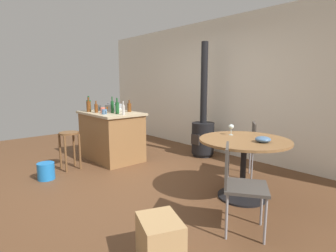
{
  "coord_description": "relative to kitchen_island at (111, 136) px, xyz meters",
  "views": [
    {
      "loc": [
        3.23,
        -2.12,
        1.46
      ],
      "look_at": [
        0.21,
        0.56,
        0.79
      ],
      "focal_mm": 28.4,
      "sensor_mm": 36.0,
      "label": 1
    }
  ],
  "objects": [
    {
      "name": "serving_bowl",
      "position": [
        2.87,
        0.38,
        0.34
      ],
      "size": [
        0.18,
        0.18,
        0.07
      ],
      "primitive_type": "ellipsoid",
      "color": "#4C7099",
      "rests_on": "dining_table"
    },
    {
      "name": "dining_table",
      "position": [
        2.63,
        0.37,
        0.13
      ],
      "size": [
        1.11,
        1.11,
        0.76
      ],
      "color": "black",
      "rests_on": "ground_plane"
    },
    {
      "name": "cup_4",
      "position": [
        0.0,
        -0.16,
        0.5
      ],
      "size": [
        0.12,
        0.08,
        0.1
      ],
      "color": "#DB6651",
      "rests_on": "kitchen_island"
    },
    {
      "name": "cardboard_box",
      "position": [
        2.91,
        -1.23,
        -0.26
      ],
      "size": [
        0.47,
        0.43,
        0.39
      ],
      "primitive_type": "cube",
      "rotation": [
        0.0,
        0.0,
        -0.38
      ],
      "color": "tan",
      "rests_on": "ground_plane"
    },
    {
      "name": "back_wall",
      "position": [
        1.17,
        1.97,
        0.9
      ],
      "size": [
        8.0,
        0.1,
        2.7
      ],
      "primitive_type": "cube",
      "color": "silver",
      "rests_on": "ground_plane"
    },
    {
      "name": "kitchen_island",
      "position": [
        0.0,
        0.0,
        0.0
      ],
      "size": [
        1.25,
        0.81,
        0.9
      ],
      "color": "olive",
      "rests_on": "ground_plane"
    },
    {
      "name": "bottle_0",
      "position": [
        0.5,
        -0.03,
        0.54
      ],
      "size": [
        0.06,
        0.06,
        0.24
      ],
      "color": "#B7B2AD",
      "rests_on": "kitchen_island"
    },
    {
      "name": "cup_2",
      "position": [
        -0.43,
        0.2,
        0.49
      ],
      "size": [
        0.13,
        0.09,
        0.09
      ],
      "color": "white",
      "rests_on": "kitchen_island"
    },
    {
      "name": "folding_chair_near",
      "position": [
        2.22,
        1.04,
        0.05
      ],
      "size": [
        0.56,
        0.56,
        0.85
      ],
      "color": "#47423D",
      "rests_on": "ground_plane"
    },
    {
      "name": "toolbox",
      "position": [
        -0.07,
        0.13,
        0.52
      ],
      "size": [
        0.37,
        0.22,
        0.15
      ],
      "color": "gray",
      "rests_on": "kitchen_island"
    },
    {
      "name": "bottle_5",
      "position": [
        -0.33,
        -0.27,
        0.55
      ],
      "size": [
        0.08,
        0.08,
        0.27
      ],
      "color": "#603314",
      "rests_on": "kitchen_island"
    },
    {
      "name": "cup_0",
      "position": [
        -0.32,
        -0.07,
        0.5
      ],
      "size": [
        0.13,
        0.09,
        0.11
      ],
      "color": "#383838",
      "rests_on": "kitchen_island"
    },
    {
      "name": "wood_stove",
      "position": [
        1.02,
        1.46,
        0.08
      ],
      "size": [
        0.44,
        0.45,
        2.2
      ],
      "color": "black",
      "rests_on": "ground_plane"
    },
    {
      "name": "ground_plane",
      "position": [
        1.17,
        -0.34,
        -0.45
      ],
      "size": [
        8.8,
        8.8,
        0.0
      ],
      "primitive_type": "plane",
      "color": "brown"
    },
    {
      "name": "cup_1",
      "position": [
        0.22,
        -0.24,
        0.49
      ],
      "size": [
        0.13,
        0.09,
        0.09
      ],
      "color": "#4C7099",
      "rests_on": "kitchen_island"
    },
    {
      "name": "bottle_1",
      "position": [
        0.13,
        -0.03,
        0.56
      ],
      "size": [
        0.06,
        0.06,
        0.3
      ],
      "color": "#194C23",
      "rests_on": "kitchen_island"
    },
    {
      "name": "cup_3",
      "position": [
        0.19,
        0.08,
        0.49
      ],
      "size": [
        0.11,
        0.07,
        0.08
      ],
      "color": "white",
      "rests_on": "kitchen_island"
    },
    {
      "name": "bottle_2",
      "position": [
        -0.43,
        -0.22,
        0.56
      ],
      "size": [
        0.08,
        0.08,
        0.29
      ],
      "color": "#194C23",
      "rests_on": "kitchen_island"
    },
    {
      "name": "bottle_4",
      "position": [
        0.3,
        -0.03,
        0.56
      ],
      "size": [
        0.07,
        0.07,
        0.28
      ],
      "color": "#194C23",
      "rests_on": "kitchen_island"
    },
    {
      "name": "bottle_6",
      "position": [
        -0.11,
        -0.23,
        0.53
      ],
      "size": [
        0.06,
        0.06,
        0.22
      ],
      "color": "#603314",
      "rests_on": "kitchen_island"
    },
    {
      "name": "wooden_stool",
      "position": [
        0.07,
        -0.83,
        0.01
      ],
      "size": [
        0.32,
        0.32,
        0.63
      ],
      "color": "brown",
      "rests_on": "ground_plane"
    },
    {
      "name": "folding_chair_far",
      "position": [
        3.04,
        -0.35,
        0.06
      ],
      "size": [
        0.56,
        0.56,
        0.86
      ],
      "color": "#47423D",
      "rests_on": "ground_plane"
    },
    {
      "name": "plastic_bucket",
      "position": [
        0.31,
        -1.3,
        -0.32
      ],
      "size": [
        0.25,
        0.25,
        0.25
      ],
      "primitive_type": "cylinder",
      "color": "blue",
      "rests_on": "ground_plane"
    },
    {
      "name": "wine_glass",
      "position": [
        2.36,
        0.46,
        0.41
      ],
      "size": [
        0.07,
        0.07,
        0.14
      ],
      "color": "silver",
      "rests_on": "dining_table"
    },
    {
      "name": "bottle_3",
      "position": [
        0.18,
        0.3,
        0.53
      ],
      "size": [
        0.07,
        0.07,
        0.22
      ],
      "color": "#603314",
      "rests_on": "kitchen_island"
    }
  ]
}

